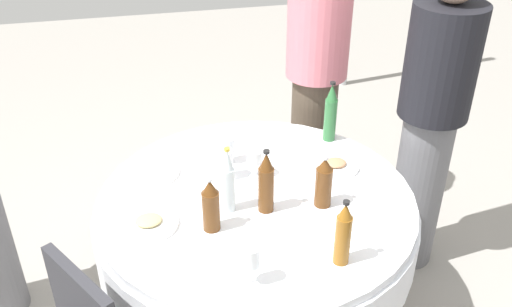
{
  "coord_description": "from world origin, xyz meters",
  "views": [
    {
      "loc": [
        0.44,
        1.94,
        2.19
      ],
      "look_at": [
        0.0,
        0.0,
        0.96
      ],
      "focal_mm": 39.68,
      "sensor_mm": 36.0,
      "label": 1
    }
  ],
  "objects_px": {
    "plate_east": "(336,165)",
    "plate_rear": "(149,223)",
    "wine_glass_outer": "(228,145)",
    "person_south": "(431,120)",
    "wine_glass_inner": "(225,160)",
    "bottle_brown_near": "(324,183)",
    "bottle_clear_left": "(228,182)",
    "dining_table": "(256,223)",
    "bottle_amber_front": "(343,234)",
    "wine_glass_front": "(255,158)",
    "wine_glass_left": "(251,258)",
    "bottle_brown_south": "(211,206)",
    "bottle_brown_outer": "(266,183)",
    "person_north": "(316,81)",
    "bottle_green_north": "(331,113)",
    "plate_far": "(151,173)"
  },
  "relations": [
    {
      "from": "bottle_brown_outer",
      "to": "bottle_amber_front",
      "type": "bearing_deg",
      "value": 117.89
    },
    {
      "from": "bottle_amber_front",
      "to": "wine_glass_front",
      "type": "height_order",
      "value": "bottle_amber_front"
    },
    {
      "from": "wine_glass_front",
      "to": "wine_glass_inner",
      "type": "height_order",
      "value": "wine_glass_inner"
    },
    {
      "from": "bottle_brown_outer",
      "to": "wine_glass_front",
      "type": "relative_size",
      "value": 2.13
    },
    {
      "from": "plate_east",
      "to": "plate_rear",
      "type": "xyz_separation_m",
      "value": [
        0.88,
        0.24,
        0.0
      ]
    },
    {
      "from": "bottle_green_north",
      "to": "wine_glass_outer",
      "type": "distance_m",
      "value": 0.55
    },
    {
      "from": "bottle_brown_outer",
      "to": "plate_rear",
      "type": "bearing_deg",
      "value": -0.23
    },
    {
      "from": "wine_glass_front",
      "to": "plate_east",
      "type": "relative_size",
      "value": 0.62
    },
    {
      "from": "plate_rear",
      "to": "bottle_amber_front",
      "type": "bearing_deg",
      "value": 151.35
    },
    {
      "from": "bottle_brown_near",
      "to": "bottle_brown_outer",
      "type": "xyz_separation_m",
      "value": [
        0.24,
        -0.02,
        0.02
      ]
    },
    {
      "from": "dining_table",
      "to": "bottle_amber_front",
      "type": "relative_size",
      "value": 5.08
    },
    {
      "from": "bottle_brown_outer",
      "to": "bottle_green_north",
      "type": "bearing_deg",
      "value": -132.03
    },
    {
      "from": "bottle_brown_near",
      "to": "bottle_clear_left",
      "type": "relative_size",
      "value": 0.8
    },
    {
      "from": "wine_glass_outer",
      "to": "wine_glass_front",
      "type": "height_order",
      "value": "wine_glass_front"
    },
    {
      "from": "wine_glass_outer",
      "to": "bottle_amber_front",
      "type": "bearing_deg",
      "value": 109.92
    },
    {
      "from": "bottle_brown_near",
      "to": "wine_glass_outer",
      "type": "xyz_separation_m",
      "value": [
        0.33,
        -0.42,
        -0.02
      ]
    },
    {
      "from": "bottle_amber_front",
      "to": "wine_glass_left",
      "type": "xyz_separation_m",
      "value": [
        0.35,
        0.03,
        -0.01
      ]
    },
    {
      "from": "wine_glass_inner",
      "to": "bottle_brown_near",
      "type": "bearing_deg",
      "value": 141.41
    },
    {
      "from": "wine_glass_outer",
      "to": "plate_east",
      "type": "relative_size",
      "value": 0.6
    },
    {
      "from": "bottle_brown_near",
      "to": "person_north",
      "type": "distance_m",
      "value": 0.96
    },
    {
      "from": "plate_east",
      "to": "plate_rear",
      "type": "bearing_deg",
      "value": 15.25
    },
    {
      "from": "bottle_brown_south",
      "to": "wine_glass_front",
      "type": "bearing_deg",
      "value": -127.3
    },
    {
      "from": "wine_glass_front",
      "to": "bottle_clear_left",
      "type": "bearing_deg",
      "value": 53.61
    },
    {
      "from": "wine_glass_outer",
      "to": "person_north",
      "type": "relative_size",
      "value": 0.08
    },
    {
      "from": "bottle_brown_near",
      "to": "wine_glass_left",
      "type": "height_order",
      "value": "bottle_brown_near"
    },
    {
      "from": "dining_table",
      "to": "bottle_brown_outer",
      "type": "height_order",
      "value": "bottle_brown_outer"
    },
    {
      "from": "wine_glass_outer",
      "to": "wine_glass_front",
      "type": "relative_size",
      "value": 0.97
    },
    {
      "from": "bottle_brown_near",
      "to": "bottle_brown_south",
      "type": "height_order",
      "value": "bottle_brown_south"
    },
    {
      "from": "bottle_brown_south",
      "to": "wine_glass_front",
      "type": "xyz_separation_m",
      "value": [
        -0.25,
        -0.33,
        -0.01
      ]
    },
    {
      "from": "bottle_brown_south",
      "to": "bottle_green_north",
      "type": "xyz_separation_m",
      "value": [
        -0.69,
        -0.57,
        0.03
      ]
    },
    {
      "from": "bottle_brown_south",
      "to": "bottle_brown_outer",
      "type": "xyz_separation_m",
      "value": [
        -0.24,
        -0.07,
        0.02
      ]
    },
    {
      "from": "person_south",
      "to": "wine_glass_inner",
      "type": "bearing_deg",
      "value": -100.75
    },
    {
      "from": "bottle_brown_south",
      "to": "bottle_clear_left",
      "type": "height_order",
      "value": "bottle_clear_left"
    },
    {
      "from": "bottle_amber_front",
      "to": "plate_far",
      "type": "bearing_deg",
      "value": -49.17
    },
    {
      "from": "wine_glass_left",
      "to": "plate_east",
      "type": "relative_size",
      "value": 0.74
    },
    {
      "from": "bottle_green_north",
      "to": "bottle_brown_outer",
      "type": "height_order",
      "value": "bottle_green_north"
    },
    {
      "from": "plate_east",
      "to": "plate_rear",
      "type": "height_order",
      "value": "same"
    },
    {
      "from": "bottle_brown_near",
      "to": "bottle_brown_outer",
      "type": "bearing_deg",
      "value": -4.33
    },
    {
      "from": "bottle_green_north",
      "to": "person_south",
      "type": "bearing_deg",
      "value": 162.69
    },
    {
      "from": "bottle_brown_near",
      "to": "dining_table",
      "type": "bearing_deg",
      "value": -24.02
    },
    {
      "from": "wine_glass_inner",
      "to": "person_north",
      "type": "distance_m",
      "value": 0.89
    },
    {
      "from": "dining_table",
      "to": "person_north",
      "type": "bearing_deg",
      "value": -123.11
    },
    {
      "from": "bottle_green_north",
      "to": "plate_rear",
      "type": "height_order",
      "value": "bottle_green_north"
    },
    {
      "from": "plate_rear",
      "to": "person_north",
      "type": "bearing_deg",
      "value": -137.67
    },
    {
      "from": "bottle_clear_left",
      "to": "bottle_green_north",
      "type": "bearing_deg",
      "value": -142.43
    },
    {
      "from": "bottle_clear_left",
      "to": "wine_glass_front",
      "type": "xyz_separation_m",
      "value": [
        -0.16,
        -0.22,
        -0.04
      ]
    },
    {
      "from": "bottle_brown_south",
      "to": "wine_glass_outer",
      "type": "distance_m",
      "value": 0.5
    },
    {
      "from": "bottle_green_north",
      "to": "wine_glass_front",
      "type": "relative_size",
      "value": 2.32
    },
    {
      "from": "wine_glass_outer",
      "to": "person_south",
      "type": "distance_m",
      "value": 1.01
    },
    {
      "from": "wine_glass_left",
      "to": "wine_glass_front",
      "type": "relative_size",
      "value": 1.19
    }
  ]
}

